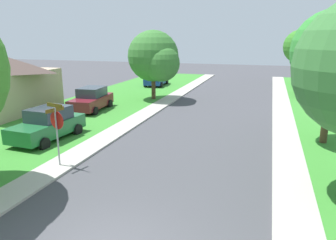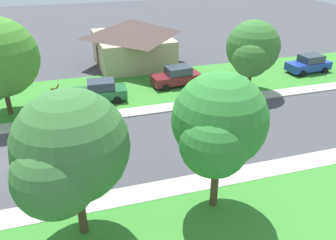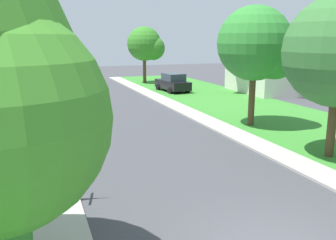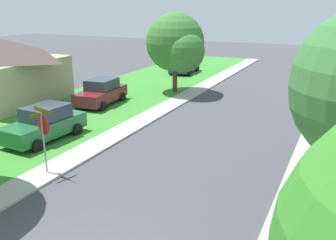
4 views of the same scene
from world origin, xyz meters
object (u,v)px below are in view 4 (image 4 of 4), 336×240
Objects in this scene: car_green_driveway_right at (45,124)px; car_maroon_near_corner at (101,92)px; tree_across_left at (177,45)px; stop_sign_far_corner at (43,130)px; car_blue_across_road at (185,64)px.

car_green_driveway_right is 0.99× the size of car_maroon_near_corner.
stop_sign_far_corner is at bearing -85.71° from tree_across_left.
car_green_driveway_right is 7.07m from car_maroon_near_corner.
stop_sign_far_corner is 15.41m from tree_across_left.
tree_across_left is at bearing -70.95° from car_blue_across_road.
car_green_driveway_right and car_blue_across_road have the same top height.
car_green_driveway_right is at bearing -86.91° from car_blue_across_road.
stop_sign_far_corner is 0.62× the size of car_maroon_near_corner.
stop_sign_far_corner is at bearing -66.50° from car_maroon_near_corner.
car_maroon_near_corner is 1.00× the size of car_blue_across_road.
stop_sign_far_corner is 4.23m from car_green_driveway_right.
car_blue_across_road is at bearing 93.09° from car_green_driveway_right.
stop_sign_far_corner is 10.83m from car_maroon_near_corner.
tree_across_left is (1.69, 12.28, 2.79)m from car_green_driveway_right.
tree_across_left is at bearing 94.29° from stop_sign_far_corner.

